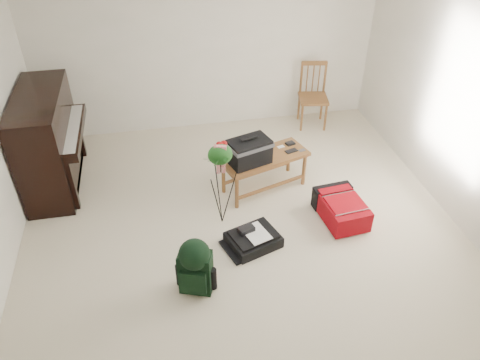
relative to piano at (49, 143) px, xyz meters
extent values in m
cube|color=beige|center=(2.19, -1.60, -0.60)|extent=(5.00, 5.50, 0.01)
cube|color=white|center=(2.19, -1.60, 1.90)|extent=(5.00, 5.50, 0.01)
cube|color=white|center=(2.19, 1.15, 0.65)|extent=(5.00, 0.04, 2.50)
cube|color=white|center=(4.69, -1.60, 0.65)|extent=(0.04, 5.50, 2.50)
cube|color=black|center=(-0.01, 0.00, 0.03)|extent=(0.55, 1.50, 1.25)
cube|color=black|center=(0.29, 0.00, 0.13)|extent=(0.28, 1.30, 0.10)
cube|color=white|center=(0.29, 0.00, 0.18)|extent=(0.22, 1.20, 0.02)
cube|color=black|center=(0.04, 0.00, -0.55)|extent=(0.45, 1.30, 0.10)
cube|color=brown|center=(2.62, -0.66, -0.13)|extent=(1.18, 0.75, 0.04)
cylinder|color=brown|center=(2.12, -0.84, -0.37)|extent=(0.05, 0.05, 0.45)
cylinder|color=brown|center=(2.12, -0.49, -0.37)|extent=(0.05, 0.05, 0.45)
cylinder|color=brown|center=(3.11, -0.84, -0.37)|extent=(0.05, 0.05, 0.45)
cylinder|color=brown|center=(3.11, -0.49, -0.37)|extent=(0.05, 0.05, 0.45)
cube|color=brown|center=(3.74, 0.80, -0.14)|extent=(0.49, 0.49, 0.04)
cylinder|color=brown|center=(3.56, 0.62, -0.38)|extent=(0.04, 0.04, 0.43)
cylinder|color=brown|center=(3.56, 0.98, -0.38)|extent=(0.04, 0.04, 0.43)
cylinder|color=brown|center=(3.93, 0.62, -0.38)|extent=(0.04, 0.04, 0.43)
cylinder|color=brown|center=(3.93, 0.98, -0.38)|extent=(0.04, 0.04, 0.43)
cube|color=brown|center=(3.74, 0.98, 0.35)|extent=(0.38, 0.11, 0.06)
cylinder|color=brown|center=(3.56, 0.98, 0.11)|extent=(0.04, 0.04, 0.53)
cylinder|color=brown|center=(3.93, 0.98, 0.11)|extent=(0.04, 0.04, 0.53)
cube|color=#B2070F|center=(3.37, -1.43, -0.45)|extent=(0.51, 0.71, 0.26)
cube|color=black|center=(3.37, -1.18, -0.45)|extent=(0.48, 0.20, 0.28)
cube|color=#B2070F|center=(3.37, -1.48, -0.31)|extent=(0.44, 0.42, 0.02)
cube|color=silver|center=(3.37, -1.67, -0.31)|extent=(0.42, 0.05, 0.01)
cube|color=black|center=(2.26, -1.66, -0.53)|extent=(0.65, 0.58, 0.13)
cube|color=black|center=(2.26, -1.66, -0.45)|extent=(0.57, 0.50, 0.03)
cube|color=white|center=(2.28, -1.68, -0.43)|extent=(0.33, 0.38, 0.01)
cube|color=black|center=(2.20, -1.59, -0.40)|extent=(0.20, 0.16, 0.05)
cube|color=black|center=(1.56, -2.16, -0.36)|extent=(0.37, 0.29, 0.48)
cube|color=black|center=(1.56, -2.28, -0.39)|extent=(0.26, 0.14, 0.28)
sphere|color=black|center=(1.56, -2.16, -0.12)|extent=(0.31, 0.31, 0.31)
cube|color=black|center=(1.48, -2.06, -0.36)|extent=(0.05, 0.04, 0.43)
cube|color=black|center=(1.63, -2.06, -0.36)|extent=(0.05, 0.04, 0.43)
cylinder|color=black|center=(1.98, -1.21, 0.26)|extent=(0.01, 0.01, 0.29)
ellipsoid|color=#1A5019|center=(1.98, -1.21, 0.35)|extent=(0.27, 0.19, 0.25)
cube|color=#ED2939|center=(1.98, -1.23, 0.44)|extent=(0.14, 0.08, 0.08)
camera|label=1|loc=(1.37, -5.35, 3.10)|focal=35.00mm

